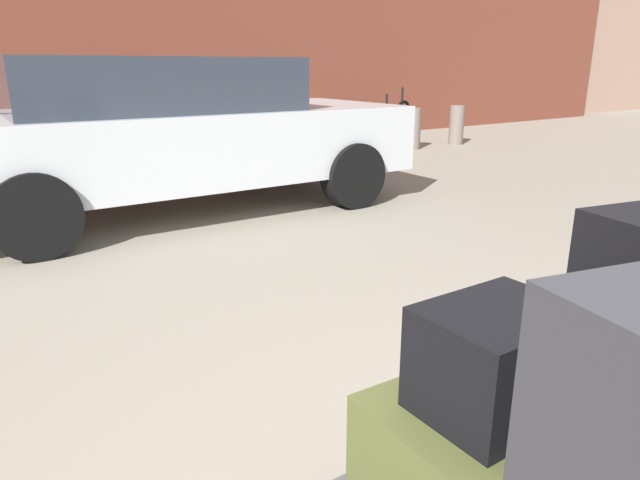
% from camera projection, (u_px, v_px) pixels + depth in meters
% --- Properties ---
extents(suitcase_olive_front_right, '(0.51, 0.45, 0.28)m').
position_uv_depth(suitcase_olive_front_right, '(486.00, 460.00, 1.29)').
color(suitcase_olive_front_right, '#4C5128').
rests_on(suitcase_olive_front_right, luggage_cart).
extents(duffel_bag_black_topmost_pile, '(0.33, 0.26, 0.24)m').
position_uv_depth(duffel_bag_black_topmost_pile, '(497.00, 360.00, 1.22)').
color(duffel_bag_black_topmost_pile, black).
rests_on(duffel_bag_black_topmost_pile, suitcase_olive_front_right).
extents(parked_car, '(4.34, 2.01, 1.42)m').
position_uv_depth(parked_car, '(174.00, 131.00, 5.28)').
color(parked_car, silver).
rests_on(parked_car, ground_plane).
extents(bicycle_leaning, '(1.65, 0.72, 0.96)m').
position_uv_depth(bicycle_leaning, '(391.00, 121.00, 10.43)').
color(bicycle_leaning, black).
rests_on(bicycle_leaning, ground_plane).
extents(bollard_kerb_near, '(0.26, 0.26, 0.68)m').
position_uv_depth(bollard_kerb_near, '(278.00, 140.00, 7.99)').
color(bollard_kerb_near, '#72665B').
rests_on(bollard_kerb_near, ground_plane).
extents(bollard_kerb_mid, '(0.26, 0.26, 0.68)m').
position_uv_depth(bollard_kerb_mid, '(348.00, 134.00, 8.68)').
color(bollard_kerb_mid, '#72665B').
rests_on(bollard_kerb_mid, ground_plane).
extents(bollard_kerb_far, '(0.26, 0.26, 0.68)m').
position_uv_depth(bollard_kerb_far, '(413.00, 129.00, 9.42)').
color(bollard_kerb_far, '#72665B').
rests_on(bollard_kerb_far, ground_plane).
extents(bollard_corner, '(0.26, 0.26, 0.68)m').
position_uv_depth(bollard_corner, '(457.00, 125.00, 10.00)').
color(bollard_corner, '#72665B').
rests_on(bollard_corner, ground_plane).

